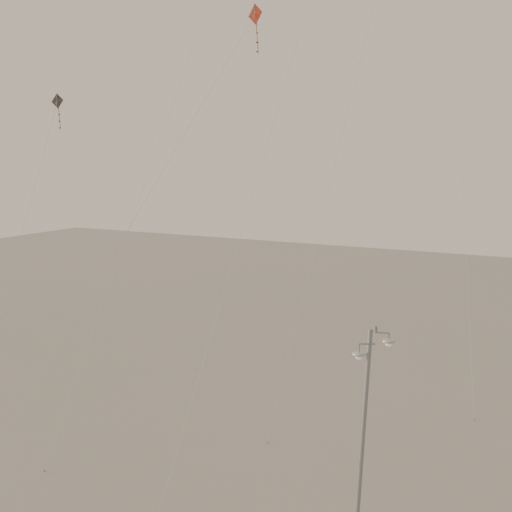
% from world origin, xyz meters
% --- Properties ---
extents(street_lamp, '(1.55, 0.90, 8.28)m').
position_xyz_m(street_lamp, '(3.44, 4.15, 4.42)').
color(street_lamp, '#919499').
rests_on(street_lamp, ground).
extents(kite_0, '(2.66, 15.93, 29.92)m').
position_xyz_m(kite_0, '(-9.67, 13.98, 22.47)').
color(kite_0, maroon).
rests_on(kite_0, ground).
extents(kite_1, '(3.11, 9.77, 23.72)m').
position_xyz_m(kite_1, '(-1.52, 7.22, 17.60)').
color(kite_1, '#2D2625').
rests_on(kite_1, ground).
extents(kite_3, '(9.42, 8.71, 20.43)m').
position_xyz_m(kite_3, '(-3.78, 2.85, 15.37)').
color(kite_3, maroon).
rests_on(kite_3, ground).
extents(kite_5, '(2.87, 1.96, 26.76)m').
position_xyz_m(kite_5, '(2.81, 19.02, 21.19)').
color(kite_5, '#9F521A').
rests_on(kite_5, ground).
extents(kite_6, '(7.10, 0.75, 17.42)m').
position_xyz_m(kite_6, '(-14.17, 5.18, 13.20)').
color(kite_6, '#2D2625').
rests_on(kite_6, ground).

